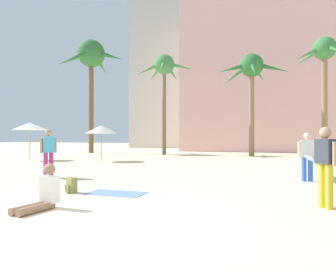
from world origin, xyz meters
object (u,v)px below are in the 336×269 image
Objects in this scene: person_mid_center at (43,194)px; backpack at (71,185)px; palm_tree_center at (164,70)px; cafe_umbrella_2 at (101,129)px; palm_tree_right at (324,59)px; beach_towel at (116,193)px; person_far_left at (307,154)px; person_mid_right at (325,163)px; palm_tree_left at (251,72)px; cafe_umbrella_0 at (30,126)px; palm_tree_far_left at (91,59)px; person_far_right at (48,151)px.

backpack is at bearing -153.52° from person_mid_center.
palm_tree_center reaches higher than cafe_umbrella_2.
palm_tree_right is 3.85× the size of cafe_umbrella_2.
person_far_left reaches higher than beach_towel.
palm_tree_right reaches higher than person_mid_right.
person_mid_center reaches higher than beach_towel.
palm_tree_center is 20.79m from person_mid_right.
palm_tree_left reaches higher than backpack.
cafe_umbrella_0 is 18.04m from person_mid_right.
palm_tree_far_left is 1.32× the size of palm_tree_left.
palm_tree_far_left is 6.05× the size of person_mid_right.
palm_tree_center is 20.24× the size of backpack.
person_mid_right is (16.55, -17.56, -7.75)m from palm_tree_far_left.
person_mid_center is at bearing -99.97° from palm_tree_left.
cafe_umbrella_0 is (-6.25, -8.59, -4.97)m from palm_tree_center.
palm_tree_right reaches higher than person_far_right.
palm_tree_far_left is at bearing 95.87° from cafe_umbrella_0.
beach_towel is (5.84, -9.36, -1.94)m from cafe_umbrella_2.
palm_tree_left reaches higher than person_far_left.
palm_tree_center is at bearing 175.69° from palm_tree_right.
backpack is at bearing -79.70° from palm_tree_center.
person_mid_right is at bearing -29.56° from cafe_umbrella_0.
palm_tree_right is at bearing -9.11° from palm_tree_left.
cafe_umbrella_2 is 14.47m from person_mid_right.
palm_tree_center is at bearing 79.69° from cafe_umbrella_2.
palm_tree_far_left is at bearing 179.29° from palm_tree_center.
cafe_umbrella_2 is (-1.45, -7.95, -5.20)m from palm_tree_center.
cafe_umbrella_2 is at bearing 7.60° from cafe_umbrella_0.
palm_tree_right is 20.24× the size of backpack.
beach_towel is at bearing -99.17° from palm_tree_left.
palm_tree_right is 3.52× the size of cafe_umbrella_0.
cafe_umbrella_2 is (-13.60, -7.04, -5.00)m from palm_tree_right.
person_mid_center is 5.99m from person_mid_right.
palm_tree_left is 20.53m from person_mid_center.
palm_tree_far_left is 11.94m from cafe_umbrella_2.
cafe_umbrella_0 is 13.93m from beach_towel.
cafe_umbrella_0 reaches higher than cafe_umbrella_2.
backpack is at bearing -166.29° from beach_towel.
palm_tree_center is 8.44× the size of person_mid_center.
palm_tree_center is 19.20m from backpack.
person_mid_right is (10.85, -9.52, -1.00)m from cafe_umbrella_2.
person_far_left is 1.71× the size of person_mid_right.
person_far_left reaches higher than person_mid_center.
person_far_right reaches higher than beach_towel.
person_mid_right is (6.21, 0.13, 0.75)m from backpack.
cafe_umbrella_0 is at bearing -157.35° from palm_tree_right.
palm_tree_far_left is 25.35m from person_mid_right.
beach_towel is 0.86× the size of person_far_right.
beach_towel is (4.39, -17.32, -7.14)m from palm_tree_center.
cafe_umbrella_0 is at bearing -172.40° from cafe_umbrella_2.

